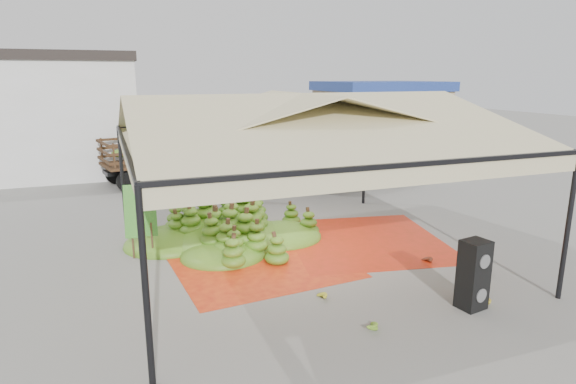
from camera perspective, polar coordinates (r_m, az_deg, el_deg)
name	(u,v)px	position (r m, az deg, el deg)	size (l,w,h in m)	color
ground	(302,256)	(12.16, 1.64, -7.61)	(90.00, 90.00, 0.00)	slate
canopy_tent	(303,124)	(11.39, 1.75, 8.06)	(8.10, 8.10, 4.00)	black
building_tan	(379,119)	(27.60, 10.76, 8.54)	(6.30, 5.30, 4.10)	tan
tarp_left	(259,263)	(11.77, -3.44, -8.35)	(3.96, 3.77, 0.01)	#E94D15
tarp_right	(365,240)	(13.43, 9.14, -5.67)	(4.08, 4.28, 0.01)	red
banana_heap	(229,221)	(13.09, -6.99, -3.40)	(5.54, 4.55, 1.19)	#3A7618
hand_yellow_a	(482,300)	(10.41, 21.96, -11.83)	(0.44, 0.36, 0.20)	gold
hand_yellow_b	(320,295)	(9.95, 3.78, -12.10)	(0.39, 0.32, 0.18)	gold
hand_red_a	(483,272)	(11.86, 22.07, -8.76)	(0.38, 0.31, 0.17)	#522B12
hand_red_b	(425,259)	(12.16, 15.97, -7.66)	(0.44, 0.36, 0.20)	maroon
hand_green	(368,323)	(9.01, 9.48, -15.10)	(0.45, 0.36, 0.20)	#55811B
hanging_bunches	(411,158)	(11.10, 14.41, 3.96)	(1.74, 0.24, 0.20)	#5E821B
speaker_stack	(473,275)	(10.01, 21.11, -9.12)	(0.56, 0.51, 1.37)	black
banana_leaves	(144,254)	(12.81, -16.74, -7.09)	(0.96, 1.36, 3.70)	#21711E
vendor	(246,178)	(17.09, -5.05, 1.69)	(0.64, 0.42, 1.77)	gray
truck_left	(179,152)	(21.14, -12.77, 4.62)	(6.05, 3.18, 1.98)	#482C18
truck_right	(365,146)	(21.20, 9.08, 5.37)	(7.10, 4.05, 2.31)	#4C3219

